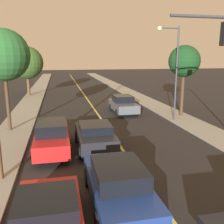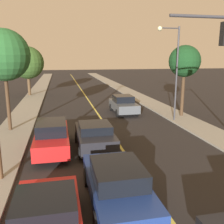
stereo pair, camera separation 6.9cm
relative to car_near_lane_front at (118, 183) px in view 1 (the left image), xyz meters
name	(u,v)px [view 1 (the left image)]	position (x,y,z in m)	size (l,w,h in m)	color
road_surface	(81,90)	(1.53, 31.65, -0.82)	(10.96, 80.00, 0.01)	black
sidewalk_left	(37,91)	(-5.20, 31.65, -0.77)	(2.50, 80.00, 0.12)	gray
sidewalk_right	(122,89)	(8.26, 31.65, -0.77)	(2.50, 80.00, 0.12)	gray
car_near_lane_front	(118,183)	(0.00, 0.00, 0.00)	(2.07, 4.88, 1.60)	navy
car_near_lane_second	(95,136)	(0.00, 5.71, -0.02)	(2.10, 4.27, 1.56)	black
car_outer_lane_front	(48,216)	(-2.41, -1.25, -0.10)	(2.12, 3.88, 1.42)	red
car_outer_lane_second	(52,136)	(-2.41, 5.89, 0.06)	(1.93, 5.05, 1.76)	red
car_far_oncoming	(123,104)	(4.00, 14.60, 0.01)	(2.08, 4.45, 1.66)	#474C51
streetlamp_right	(172,62)	(6.95, 10.70, 4.03)	(1.83, 0.36, 7.43)	#333338
tree_left_near	(3,55)	(-5.48, 10.45, 4.53)	(3.53, 3.53, 7.02)	#3D2B1C
tree_left_far	(27,63)	(-5.94, 27.50, 3.63)	(4.30, 4.30, 6.51)	#4C3823
tree_right_near	(184,62)	(8.69, 12.03, 4.01)	(2.70, 2.70, 6.12)	#3D2B1C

